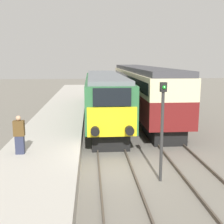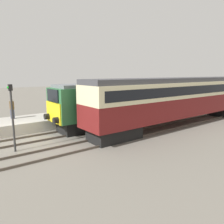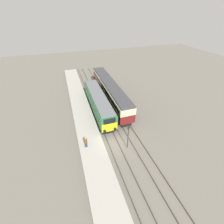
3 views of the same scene
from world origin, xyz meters
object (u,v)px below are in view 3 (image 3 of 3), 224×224
object	(u,v)px
locomotive	(98,102)
passenger_carriage	(110,90)
person_on_platform	(86,142)
signal_post	(128,136)

from	to	relation	value
locomotive	passenger_carriage	size ratio (longest dim) A/B	0.75
passenger_carriage	person_on_platform	distance (m)	14.70
locomotive	signal_post	world-z (taller)	signal_post
locomotive	signal_post	size ratio (longest dim) A/B	3.78
locomotive	signal_post	xyz separation A→B (m)	(1.70, -10.43, 0.25)
signal_post	passenger_carriage	bearing A→B (deg)	83.02
person_on_platform	signal_post	distance (m)	5.93
locomotive	person_on_platform	xyz separation A→B (m)	(-4.05, -9.18, -0.42)
passenger_carriage	signal_post	world-z (taller)	passenger_carriage
passenger_carriage	person_on_platform	size ratio (longest dim) A/B	12.03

